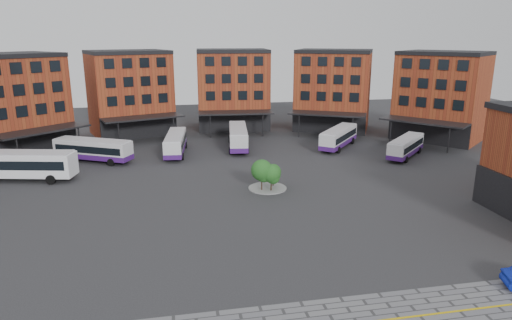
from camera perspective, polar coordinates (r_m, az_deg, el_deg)
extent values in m
plane|color=#28282B|center=(41.42, 2.29, -9.06)|extent=(160.00, 160.00, 0.00)
cube|color=#953F20|center=(77.70, -27.97, 6.10)|extent=(16.35, 16.13, 14.00)
cube|color=black|center=(74.22, -25.88, 2.06)|extent=(10.00, 9.07, 4.00)
cube|color=black|center=(77.09, -28.66, 11.45)|extent=(16.55, 16.35, 0.60)
cube|color=black|center=(72.92, -26.46, 7.54)|extent=(8.60, 7.77, 8.00)
cube|color=black|center=(71.78, -25.19, 3.37)|extent=(12.61, 11.97, 0.25)
cylinder|color=black|center=(68.65, -27.60, 0.87)|extent=(0.20, 0.20, 4.00)
cylinder|color=black|center=(72.81, -21.21, 2.33)|extent=(0.20, 0.20, 4.00)
cube|color=#953F20|center=(84.00, -15.47, 7.90)|extent=(15.55, 13.69, 14.00)
cube|color=black|center=(80.14, -14.32, 4.01)|extent=(12.45, 4.71, 4.00)
cube|color=black|center=(83.43, -15.83, 12.87)|extent=(15.65, 13.97, 0.60)
cube|color=black|center=(78.91, -14.62, 9.12)|extent=(10.87, 3.87, 8.00)
cube|color=black|center=(77.55, -13.93, 5.18)|extent=(13.72, 8.39, 0.25)
cylinder|color=black|center=(75.10, -16.77, 3.10)|extent=(0.20, 0.20, 4.00)
cylinder|color=black|center=(77.59, -10.23, 3.89)|extent=(0.20, 0.20, 4.00)
cube|color=#953F20|center=(87.00, -2.94, 8.67)|extent=(13.67, 10.88, 14.00)
cube|color=black|center=(82.97, -2.65, 4.85)|extent=(13.00, 1.41, 4.00)
cube|color=black|center=(86.46, -3.00, 13.48)|extent=(13.69, 11.18, 0.60)
cube|color=black|center=(81.76, -2.70, 9.79)|extent=(11.42, 0.95, 8.00)
cube|color=black|center=(80.31, -2.54, 5.95)|extent=(13.28, 5.30, 0.25)
cylinder|color=black|center=(78.68, -5.73, 4.21)|extent=(0.20, 0.20, 4.00)
cylinder|color=black|center=(79.38, 0.87, 4.39)|extent=(0.20, 0.20, 4.00)
cube|color=#953F20|center=(86.59, 9.59, 8.45)|extent=(16.12, 14.81, 14.00)
cube|color=black|center=(82.58, 9.04, 4.63)|extent=(11.81, 6.35, 4.00)
cube|color=black|center=(86.04, 9.81, 13.27)|extent=(16.26, 15.08, 0.60)
cube|color=black|center=(81.37, 9.23, 9.59)|extent=(10.26, 5.33, 8.00)
cube|color=black|center=(79.93, 8.88, 5.74)|extent=(13.58, 9.82, 0.25)
cylinder|color=black|center=(79.23, 5.38, 4.30)|extent=(0.20, 0.20, 4.00)
cylinder|color=black|center=(78.10, 11.97, 3.87)|extent=(0.20, 0.20, 4.00)
cube|color=#953F20|center=(82.77, 22.09, 7.23)|extent=(16.02, 16.39, 14.00)
cube|color=black|center=(78.99, 20.66, 3.34)|extent=(8.74, 10.28, 4.00)
cube|color=black|center=(82.20, 22.61, 12.26)|extent=(16.25, 16.58, 0.60)
cube|color=black|center=(77.74, 21.12, 8.51)|extent=(7.47, 8.86, 8.00)
cube|color=black|center=(76.43, 20.23, 4.54)|extent=(11.73, 12.79, 0.25)
cylinder|color=black|center=(76.71, 16.45, 3.37)|extent=(0.20, 0.20, 4.00)
cylinder|color=black|center=(73.80, 22.94, 2.32)|extent=(0.20, 0.20, 4.00)
cylinder|color=gray|center=(52.70, 1.44, -3.52)|extent=(4.40, 4.40, 0.12)
cylinder|color=#332114|center=(51.72, 0.72, -2.94)|extent=(0.14, 0.14, 1.73)
sphere|color=#1C5620|center=(51.26, 0.73, -1.29)|extent=(2.43, 2.43, 2.43)
sphere|color=#1C5620|center=(51.31, 0.98, -1.88)|extent=(1.70, 1.70, 1.70)
cylinder|color=#332114|center=(53.24, 2.15, -2.67)|extent=(0.14, 0.14, 1.28)
sphere|color=#1C5620|center=(52.89, 2.16, -1.49)|extent=(1.84, 1.84, 1.84)
sphere|color=#1C5620|center=(52.91, 2.41, -1.92)|extent=(1.28, 1.28, 1.28)
cylinder|color=#332114|center=(51.59, 1.90, -3.14)|extent=(0.14, 0.14, 1.50)
sphere|color=#1C5620|center=(51.18, 1.92, -1.70)|extent=(2.11, 2.11, 2.11)
sphere|color=#1C5620|center=(51.22, 2.17, -2.22)|extent=(1.48, 1.48, 1.48)
cube|color=white|center=(61.91, -27.23, -0.47)|extent=(12.97, 5.56, 2.82)
cube|color=black|center=(61.86, -27.26, -0.29)|extent=(12.00, 5.40, 1.09)
cube|color=silver|center=(61.57, -27.40, 0.84)|extent=(12.45, 5.34, 0.14)
cylinder|color=black|center=(59.21, -24.28, -2.26)|extent=(1.20, 0.59, 1.15)
cylinder|color=black|center=(61.69, -23.15, -1.46)|extent=(1.20, 0.59, 1.15)
cube|color=silver|center=(67.26, -19.71, 1.30)|extent=(11.13, 7.49, 2.50)
cube|color=black|center=(67.22, -19.72, 1.45)|extent=(10.36, 7.13, 0.97)
cube|color=silver|center=(66.98, -19.81, 2.38)|extent=(10.69, 7.19, 0.12)
cube|color=black|center=(70.60, -23.34, 1.76)|extent=(1.12, 1.98, 1.12)
cube|color=#491A77|center=(67.47, -19.64, 0.56)|extent=(11.19, 7.55, 0.72)
cylinder|color=black|center=(68.78, -22.65, 0.19)|extent=(1.05, 0.75, 1.02)
cylinder|color=black|center=(70.70, -21.36, 0.71)|extent=(1.05, 0.75, 1.02)
cylinder|color=black|center=(64.52, -17.69, -0.29)|extent=(1.05, 0.75, 1.02)
cylinder|color=black|center=(66.56, -16.47, 0.27)|extent=(1.05, 0.75, 1.02)
cube|color=white|center=(68.51, -10.03, 2.17)|extent=(3.63, 11.06, 2.42)
cube|color=black|center=(68.48, -10.04, 2.31)|extent=(3.60, 10.20, 0.94)
cube|color=silver|center=(68.24, -10.08, 3.20)|extent=(3.48, 10.61, 0.12)
cube|color=black|center=(73.64, -9.68, 3.28)|extent=(2.10, 0.35, 1.09)
cube|color=#491A77|center=(68.71, -10.00, 1.47)|extent=(3.67, 11.10, 0.69)
cylinder|color=black|center=(72.29, -10.72, 1.80)|extent=(0.40, 1.01, 0.99)
cylinder|color=black|center=(72.07, -8.77, 1.85)|extent=(0.40, 1.01, 0.99)
cylinder|color=black|center=(65.59, -11.32, 0.38)|extent=(0.40, 1.01, 0.99)
cylinder|color=black|center=(65.35, -9.17, 0.43)|extent=(0.40, 1.01, 0.99)
cube|color=silver|center=(71.21, -2.25, 3.00)|extent=(4.08, 11.86, 2.59)
cube|color=black|center=(71.17, -2.25, 3.14)|extent=(4.03, 10.95, 1.00)
cube|color=silver|center=(70.93, -2.26, 4.06)|extent=(3.92, 11.39, 0.13)
cube|color=black|center=(76.75, -2.37, 4.08)|extent=(2.24, 0.40, 1.16)
cube|color=#491A77|center=(71.41, -2.24, 2.27)|extent=(4.13, 11.91, 0.74)
cylinder|color=black|center=(75.11, -3.32, 2.58)|extent=(0.45, 1.09, 1.06)
cylinder|color=black|center=(75.17, -1.31, 2.61)|extent=(0.45, 1.09, 1.06)
cylinder|color=black|center=(67.88, -3.27, 1.20)|extent=(0.45, 1.09, 1.06)
cylinder|color=black|center=(67.94, -1.04, 1.23)|extent=(0.45, 1.09, 1.06)
cube|color=silver|center=(72.61, 10.30, 2.91)|extent=(8.87, 10.00, 2.43)
cube|color=black|center=(72.57, 10.31, 3.04)|extent=(8.36, 9.36, 0.94)
cube|color=silver|center=(72.35, 10.35, 3.89)|extent=(8.52, 9.60, 0.12)
cube|color=black|center=(77.57, 11.58, 3.80)|extent=(1.70, 1.44, 1.09)
cube|color=#491A77|center=(72.80, 10.27, 2.24)|extent=(8.93, 10.06, 0.69)
cylinder|color=black|center=(76.50, 10.21, 2.57)|extent=(0.86, 0.96, 0.99)
cylinder|color=black|center=(75.78, 11.99, 2.36)|extent=(0.86, 0.96, 0.99)
cylinder|color=black|center=(70.07, 8.37, 1.48)|extent=(0.86, 0.96, 0.99)
cylinder|color=black|center=(69.28, 10.29, 1.24)|extent=(0.86, 0.96, 0.99)
cube|color=white|center=(69.44, 18.22, 1.69)|extent=(8.74, 8.65, 2.23)
cube|color=black|center=(69.40, 18.23, 1.81)|extent=(8.21, 8.13, 0.87)
cube|color=silver|center=(69.19, 18.30, 2.62)|extent=(8.39, 8.30, 0.11)
cube|color=black|center=(74.02, 19.34, 2.56)|extent=(1.44, 1.46, 1.00)
cube|color=#491A77|center=(69.62, 18.17, 1.05)|extent=(8.80, 8.70, 0.64)
cylinder|color=black|center=(73.01, 18.03, 1.41)|extent=(0.84, 0.83, 0.91)
cylinder|color=black|center=(72.43, 19.74, 1.15)|extent=(0.84, 0.83, 0.91)
cylinder|color=black|center=(67.05, 16.41, 0.34)|extent=(0.84, 0.83, 0.91)
cylinder|color=black|center=(66.41, 18.27, 0.05)|extent=(0.84, 0.83, 0.91)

